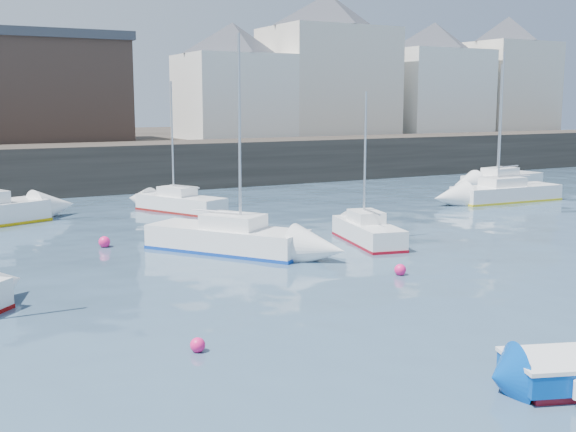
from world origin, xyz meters
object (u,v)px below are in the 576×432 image
sailboat_b (227,238)px  sailboat_g (502,179)px  buoy_near (198,352)px  sailboat_c (368,231)px  sailboat_d (506,192)px  buoy_far (105,247)px  buoy_mid (400,275)px  sailboat_f (180,203)px

sailboat_b → sailboat_g: 27.47m
sailboat_g → buoy_near: size_ratio=22.96×
sailboat_c → buoy_near: bearing=-140.6°
sailboat_d → buoy_near: bearing=-148.3°
sailboat_c → buoy_near: size_ratio=17.24×
sailboat_c → buoy_near: sailboat_c is taller
sailboat_d → buoy_far: sailboat_d is taller
buoy_mid → buoy_far: 11.92m
sailboat_f → buoy_far: size_ratio=14.71×
sailboat_b → sailboat_f: 10.62m
sailboat_d → buoy_mid: (-16.26, -11.56, -0.51)m
sailboat_g → buoy_far: sailboat_g is taller
sailboat_c → buoy_mid: sailboat_c is taller
buoy_near → buoy_mid: 9.42m
sailboat_c → buoy_mid: 5.58m
buoy_near → buoy_far: bearing=84.9°
sailboat_c → sailboat_d: 15.47m
sailboat_g → buoy_near: bearing=-145.2°
sailboat_b → buoy_near: sailboat_b is taller
sailboat_g → buoy_mid: (-21.62, -17.26, -0.46)m
sailboat_f → buoy_near: size_ratio=19.03×
buoy_near → buoy_mid: buoy_mid is taller
sailboat_b → buoy_mid: bearing=-60.4°
sailboat_f → buoy_near: sailboat_f is taller
sailboat_b → sailboat_d: bearing=15.1°
sailboat_b → buoy_far: 5.04m
sailboat_f → buoy_mid: 16.73m
sailboat_g → buoy_far: bearing=-164.7°
sailboat_b → sailboat_c: (5.73, -1.10, -0.07)m
sailboat_c → sailboat_g: 22.91m
sailboat_b → sailboat_d: 20.50m
sailboat_d → buoy_near: 29.24m
sailboat_b → buoy_far: size_ratio=17.84×
sailboat_f → sailboat_g: size_ratio=0.83×
sailboat_f → sailboat_g: sailboat_g is taller
sailboat_d → sailboat_g: sailboat_d is taller
buoy_far → sailboat_f: bearing=51.6°
sailboat_c → buoy_far: (-9.67, 4.19, -0.47)m
sailboat_g → sailboat_d: bearing=-133.3°
buoy_far → sailboat_g: bearing=15.3°
sailboat_c → buoy_mid: size_ratio=15.56×
sailboat_f → sailboat_g: bearing=1.5°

